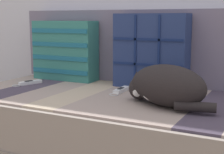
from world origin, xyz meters
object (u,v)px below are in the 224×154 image
at_px(couch, 130,134).
at_px(throw_pillow_quilted, 151,51).
at_px(throw_pillow_striped, 65,50).
at_px(game_remote_far, 121,90).
at_px(sleeping_cat, 165,86).
at_px(game_remote_near, 29,83).

distance_m(couch, throw_pillow_quilted, 0.47).
height_order(couch, throw_pillow_quilted, throw_pillow_quilted).
xyz_separation_m(throw_pillow_striped, game_remote_far, (0.48, -0.18, -0.18)).
bearing_deg(throw_pillow_striped, throw_pillow_quilted, 0.05).
height_order(couch, throw_pillow_striped, throw_pillow_striped).
bearing_deg(game_remote_far, sleeping_cat, -30.55).
distance_m(throw_pillow_striped, sleeping_cat, 0.86).
bearing_deg(throw_pillow_quilted, game_remote_near, -160.74).
relative_size(couch, game_remote_far, 9.50).
xyz_separation_m(throw_pillow_quilted, throw_pillow_striped, (-0.57, -0.00, -0.02)).
bearing_deg(sleeping_cat, throw_pillow_striped, 155.43).
bearing_deg(game_remote_near, game_remote_far, 5.57).
bearing_deg(game_remote_far, game_remote_near, -174.43).
relative_size(couch, throw_pillow_striped, 4.43).
distance_m(couch, sleeping_cat, 0.39).
height_order(couch, sleeping_cat, sleeping_cat).
height_order(couch, game_remote_near, game_remote_near).
xyz_separation_m(sleeping_cat, game_remote_far, (-0.30, 0.18, -0.08)).
distance_m(game_remote_near, game_remote_far, 0.58).
xyz_separation_m(throw_pillow_striped, sleeping_cat, (0.77, -0.35, -0.10)).
distance_m(throw_pillow_striped, game_remote_near, 0.31).
relative_size(throw_pillow_striped, sleeping_cat, 0.96).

